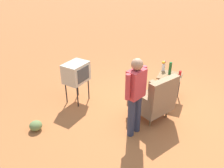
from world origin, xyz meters
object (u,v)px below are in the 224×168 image
at_px(person_standing, 136,93).
at_px(bottle_wine_green, 170,68).
at_px(soda_can_red, 180,73).
at_px(side_table, 170,79).
at_px(flower_vase, 164,65).
at_px(tv_on_stand, 76,73).
at_px(armchair, 155,99).

height_order(person_standing, bottle_wine_green, person_standing).
distance_m(person_standing, bottle_wine_green, 1.75).
distance_m(person_standing, soda_can_red, 1.85).
bearing_deg(side_table, flower_vase, -132.90).
relative_size(tv_on_stand, flower_vase, 3.89).
relative_size(armchair, side_table, 1.61).
distance_m(tv_on_stand, bottle_wine_green, 2.32).
distance_m(side_table, flower_vase, 0.40).
xyz_separation_m(bottle_wine_green, soda_can_red, (-0.03, 0.25, -0.10)).
bearing_deg(armchair, flower_vase, -174.58).
height_order(armchair, person_standing, person_standing).
xyz_separation_m(armchair, bottle_wine_green, (-1.05, 0.08, 0.32)).
relative_size(armchair, bottle_wine_green, 3.31).
distance_m(side_table, soda_can_red, 0.29).
xyz_separation_m(side_table, tv_on_stand, (1.07, -2.05, 0.22)).
xyz_separation_m(armchair, person_standing, (0.66, -0.23, 0.44)).
relative_size(armchair, person_standing, 0.65).
xyz_separation_m(person_standing, bottle_wine_green, (-1.72, 0.31, -0.12)).
bearing_deg(flower_vase, soda_can_red, 74.18).
xyz_separation_m(person_standing, flower_vase, (-1.88, 0.12, -0.13)).
xyz_separation_m(bottle_wine_green, flower_vase, (-0.16, -0.20, -0.01)).
height_order(side_table, person_standing, person_standing).
bearing_deg(person_standing, armchair, 160.85).
distance_m(tv_on_stand, soda_can_red, 2.55).
bearing_deg(flower_vase, side_table, 47.10).
relative_size(armchair, soda_can_red, 8.69).
distance_m(side_table, bottle_wine_green, 0.27).
bearing_deg(soda_can_red, armchair, -17.06).
bearing_deg(person_standing, soda_can_red, 162.14).
bearing_deg(tv_on_stand, bottle_wine_green, 119.04).
relative_size(tv_on_stand, person_standing, 0.63).
distance_m(soda_can_red, flower_vase, 0.47).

